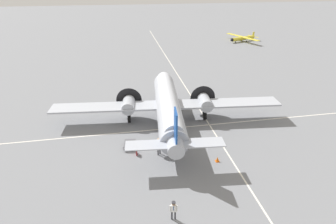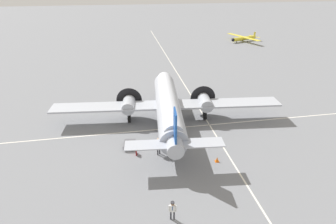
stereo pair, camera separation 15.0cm
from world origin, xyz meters
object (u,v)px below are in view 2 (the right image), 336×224
(passenger_boarding, at_px, (159,145))
(baggage_cart, at_px, (129,144))
(suitcase_near_door, at_px, (136,152))
(light_aircraft_distant, at_px, (244,38))
(airliner_main, at_px, (168,104))
(traffic_cone, at_px, (217,159))
(crew_foreground, at_px, (172,209))

(passenger_boarding, relative_size, baggage_cart, 0.96)
(suitcase_near_door, bearing_deg, light_aircraft_distant, 145.33)
(suitcase_near_door, bearing_deg, passenger_boarding, 81.07)
(passenger_boarding, bearing_deg, suitcase_near_door, 133.49)
(airliner_main, distance_m, traffic_cone, 8.86)
(airliner_main, height_order, passenger_boarding, airliner_main)
(airliner_main, height_order, light_aircraft_distant, airliner_main)
(crew_foreground, xyz_separation_m, baggage_cart, (-9.59, -2.64, -0.77))
(airliner_main, xyz_separation_m, crew_foreground, (13.61, -2.00, -1.53))
(baggage_cart, relative_size, traffic_cone, 3.99)
(crew_foreground, xyz_separation_m, passenger_boarding, (-7.78, 0.11, 0.10))
(suitcase_near_door, relative_size, light_aircraft_distant, 0.06)
(crew_foreground, bearing_deg, airliner_main, -85.95)
(passenger_boarding, distance_m, baggage_cart, 3.40)
(passenger_boarding, height_order, traffic_cone, passenger_boarding)
(airliner_main, bearing_deg, traffic_cone, -151.49)
(passenger_boarding, bearing_deg, light_aircraft_distant, 19.83)
(light_aircraft_distant, bearing_deg, airliner_main, 35.66)
(airliner_main, distance_m, crew_foreground, 13.85)
(passenger_boarding, xyz_separation_m, traffic_cone, (2.03, 5.21, -0.92))
(baggage_cart, xyz_separation_m, light_aircraft_distant, (-43.72, 31.85, 0.59))
(passenger_boarding, distance_m, suitcase_near_door, 2.33)
(airliner_main, height_order, crew_foreground, airliner_main)
(airliner_main, xyz_separation_m, suitcase_near_door, (5.50, -4.04, -2.26))
(light_aircraft_distant, bearing_deg, traffic_cone, 43.42)
(light_aircraft_distant, relative_size, traffic_cone, 22.58)
(crew_foreground, bearing_deg, traffic_cone, -120.41)
(suitcase_near_door, height_order, traffic_cone, suitcase_near_door)
(baggage_cart, bearing_deg, crew_foreground, -157.13)
(airliner_main, xyz_separation_m, light_aircraft_distant, (-39.70, 27.22, -1.70))
(passenger_boarding, bearing_deg, traffic_cone, -58.89)
(suitcase_near_door, distance_m, light_aircraft_distant, 54.96)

